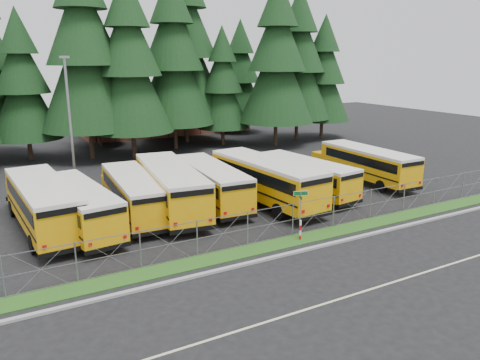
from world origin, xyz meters
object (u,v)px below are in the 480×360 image
bus_6 (302,177)px  striped_bollard (300,230)px  bus_east (364,165)px  bus_4 (209,184)px  bus_1 (78,208)px  street_sign (300,204)px  bus_3 (170,189)px  bus_0 (43,206)px  bus_2 (133,195)px  light_standard (70,119)px  bus_5 (263,181)px

bus_6 → striped_bollard: bearing=-133.9°
bus_east → bus_4: bearing=177.8°
bus_4 → bus_1: bearing=-170.2°
street_sign → striped_bollard: size_ratio=2.34×
bus_1 → bus_3: 6.08m
bus_1 → bus_east: (22.88, 0.26, 0.02)m
bus_0 → bus_3: bus_3 is taller
bus_1 → bus_3: bearing=1.2°
street_sign → bus_6: bearing=52.8°
bus_0 → bus_4: bearing=-4.6°
bus_0 → bus_2: bearing=-4.7°
bus_0 → striped_bollard: bus_0 is taller
bus_1 → bus_2: 3.70m
bus_1 → striped_bollard: 13.13m
bus_2 → light_standard: size_ratio=1.05×
bus_4 → light_standard: size_ratio=1.07×
bus_2 → street_sign: street_sign is taller
bus_6 → light_standard: 18.01m
bus_2 → bus_6: 12.61m
bus_0 → light_standard: bearing=64.0°
bus_6 → light_standard: light_standard is taller
bus_3 → bus_5: bus_5 is taller
bus_4 → striped_bollard: size_ratio=9.02×
bus_0 → bus_1: 2.10m
bus_1 → bus_5: 12.46m
bus_3 → bus_6: bearing=0.6°
bus_0 → bus_4: 10.86m
striped_bollard → bus_3: bearing=118.3°
bus_4 → bus_6: bus_4 is taller
street_sign → bus_4: bearing=101.7°
bus_4 → striped_bollard: (1.58, -8.64, -0.82)m
bus_4 → light_standard: (-7.58, 8.30, 4.08)m
bus_east → striped_bollard: bearing=-146.5°
bus_6 → striped_bollard: 9.22m
bus_6 → bus_east: (6.77, 0.62, 0.06)m
bus_4 → bus_0: bearing=-176.5°
bus_0 → street_sign: (12.59, -8.44, 0.50)m
bus_3 → bus_4: (2.99, 0.16, -0.15)m
bus_0 → striped_bollard: (12.44, -8.72, -0.93)m
bus_5 → bus_6: (3.68, 0.29, -0.23)m
bus_5 → light_standard: (-11.00, 9.88, 3.92)m
bus_2 → bus_5: (8.86, -1.61, 0.19)m
bus_5 → striped_bollard: (-1.84, -7.06, -0.98)m
bus_3 → street_sign: bus_3 is taller
bus_1 → bus_5: (12.44, -0.65, 0.18)m
bus_6 → light_standard: bearing=139.8°
bus_4 → light_standard: 11.96m
bus_1 → bus_0: bearing=145.0°
street_sign → light_standard: bearing=119.2°
striped_bollard → light_standard: 19.87m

